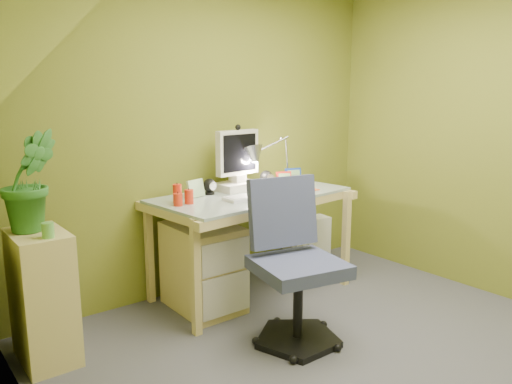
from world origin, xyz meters
TOP-DOWN VIEW (x-y plane):
  - floor at (0.00, 0.00)m, footprint 3.20×3.20m
  - wall_back at (0.00, 1.60)m, footprint 3.20×0.01m
  - wall_left at (-1.60, 0.00)m, footprint 0.01×3.20m
  - slope_ceiling at (-1.00, 0.00)m, footprint 1.10×3.20m
  - desk at (0.14, 1.23)m, footprint 1.53×0.88m
  - monitor at (0.14, 1.41)m, footprint 0.38×0.24m
  - speaker_left at (-0.13, 1.39)m, footprint 0.11×0.11m
  - speaker_right at (0.41, 1.39)m, footprint 0.11×0.11m
  - keyboard at (0.06, 1.09)m, footprint 0.47×0.15m
  - mousepad at (0.52, 1.09)m, footprint 0.24×0.17m
  - mouse at (0.52, 1.09)m, footprint 0.12×0.08m
  - amber_tumbler at (0.32, 1.15)m, footprint 0.09×0.09m
  - candle_cluster at (-0.46, 1.24)m, footprint 0.18×0.16m
  - photo_frame_red at (0.56, 1.35)m, footprint 0.12×0.06m
  - photo_frame_blue at (0.70, 1.39)m, footprint 0.14×0.06m
  - photo_frame_green at (-0.26, 1.37)m, footprint 0.15×0.06m
  - desk_lamp at (0.59, 1.41)m, footprint 0.55×0.28m
  - side_ledge at (-1.40, 1.18)m, footprint 0.28×0.44m
  - potted_plant at (-1.40, 1.23)m, footprint 0.32×0.26m
  - green_cup at (-1.38, 1.03)m, footprint 0.07×0.07m
  - task_chair at (-0.11, 0.44)m, footprint 0.67×0.67m
  - radiator at (0.94, 1.46)m, footprint 0.44×0.23m

SIDE VIEW (x-z plane):
  - floor at x=0.00m, z-range -0.01..0.00m
  - radiator at x=0.94m, z-range 0.00..0.42m
  - side_ledge at x=-1.40m, z-range 0.00..0.77m
  - desk at x=0.14m, z-range 0.00..0.79m
  - task_chair at x=-0.11m, z-range 0.00..1.03m
  - mousepad at x=0.52m, z-range 0.79..0.79m
  - keyboard at x=0.06m, z-range 0.79..0.81m
  - mouse at x=0.52m, z-range 0.79..0.83m
  - green_cup at x=-1.38m, z-range 0.77..0.85m
  - amber_tumbler at x=0.32m, z-range 0.79..0.88m
  - photo_frame_red at x=0.56m, z-range 0.79..0.90m
  - speaker_left at x=-0.13m, z-range 0.79..0.90m
  - photo_frame_blue at x=0.70m, z-range 0.79..0.90m
  - photo_frame_green at x=-0.26m, z-range 0.79..0.91m
  - speaker_right at x=0.41m, z-range 0.79..0.91m
  - candle_cluster at x=-0.46m, z-range 0.79..0.92m
  - monitor at x=0.14m, z-range 0.79..1.29m
  - potted_plant at x=-1.40m, z-range 0.77..1.33m
  - desk_lamp at x=0.59m, z-range 0.79..1.35m
  - wall_back at x=0.00m, z-range 0.00..2.40m
  - wall_left at x=-1.60m, z-range 0.00..2.40m
  - slope_ceiling at x=-1.00m, z-range 1.30..2.40m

